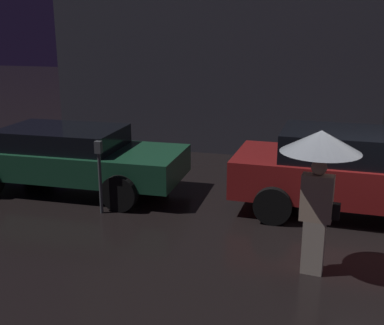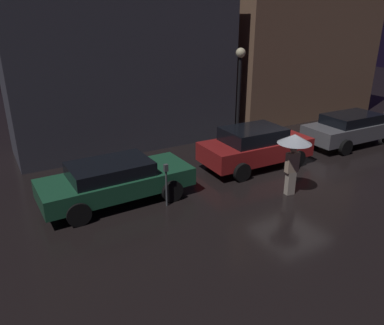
{
  "view_description": "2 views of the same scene",
  "coord_description": "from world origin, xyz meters",
  "px_view_note": "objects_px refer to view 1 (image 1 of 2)",
  "views": [
    {
      "loc": [
        -1.26,
        -7.29,
        3.3
      ],
      "look_at": [
        -3.26,
        -0.03,
        1.18
      ],
      "focal_mm": 45.0,
      "sensor_mm": 36.0,
      "label": 1
    },
    {
      "loc": [
        -9.46,
        -8.91,
        5.42
      ],
      "look_at": [
        -4.23,
        0.14,
        1.29
      ],
      "focal_mm": 35.0,
      "sensor_mm": 36.0,
      "label": 2
    }
  ],
  "objects_px": {
    "parked_car_green": "(70,156)",
    "parked_car_red": "(350,171)",
    "pedestrian_with_umbrella": "(320,161)",
    "parking_meter": "(100,169)"
  },
  "relations": [
    {
      "from": "parked_car_green",
      "to": "parking_meter",
      "type": "bearing_deg",
      "value": -43.2
    },
    {
      "from": "parked_car_red",
      "to": "parked_car_green",
      "type": "bearing_deg",
      "value": -176.97
    },
    {
      "from": "parked_car_green",
      "to": "parked_car_red",
      "type": "height_order",
      "value": "parked_car_red"
    },
    {
      "from": "pedestrian_with_umbrella",
      "to": "parking_meter",
      "type": "distance_m",
      "value": 4.09
    },
    {
      "from": "parked_car_red",
      "to": "parking_meter",
      "type": "xyz_separation_m",
      "value": [
        -4.35,
        -1.23,
        0.03
      ]
    },
    {
      "from": "parked_car_green",
      "to": "parking_meter",
      "type": "distance_m",
      "value": 1.62
    },
    {
      "from": "parked_car_green",
      "to": "parked_car_red",
      "type": "bearing_deg",
      "value": 0.32
    },
    {
      "from": "parked_car_red",
      "to": "parking_meter",
      "type": "relative_size",
      "value": 3.15
    },
    {
      "from": "pedestrian_with_umbrella",
      "to": "parking_meter",
      "type": "height_order",
      "value": "pedestrian_with_umbrella"
    },
    {
      "from": "parked_car_green",
      "to": "pedestrian_with_umbrella",
      "type": "xyz_separation_m",
      "value": [
        5.01,
        -2.34,
        0.9
      ]
    }
  ]
}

